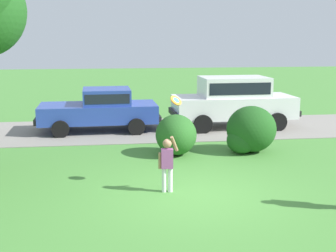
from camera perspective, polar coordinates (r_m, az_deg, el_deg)
name	(u,v)px	position (r m, az deg, el deg)	size (l,w,h in m)	color
ground_plane	(194,195)	(10.08, 3.33, -8.62)	(80.00, 80.00, 0.00)	#478438
driveway_strip	(158,129)	(16.89, -1.21, -0.42)	(28.00, 4.40, 0.02)	gray
shrub_near_tree	(176,135)	(13.24, 1.01, -1.10)	(1.19, 1.40, 1.19)	#286023
shrub_centre_left	(250,131)	(13.73, 10.22, -0.62)	(1.52, 1.44, 1.39)	#1E511C
parked_sedan	(101,108)	(16.69, -8.43, 2.24)	(4.45, 2.19, 1.56)	#28429E
parked_suv	(233,99)	(17.32, 8.22, 3.34)	(4.74, 2.18, 1.92)	white
child_thrower	(167,161)	(10.04, -0.10, -4.39)	(0.46, 0.25, 1.29)	white
frisbee	(176,100)	(10.21, 1.00, 3.23)	(0.32, 0.25, 0.29)	orange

